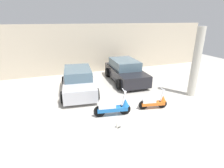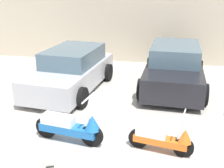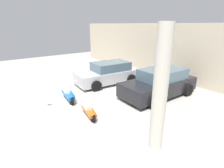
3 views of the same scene
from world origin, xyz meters
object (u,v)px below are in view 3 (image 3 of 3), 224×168
at_px(scooter_front_right, 89,110).
at_px(support_column_side, 160,91).
at_px(scooter_front_left, 68,93).
at_px(placard_near_left_scooter, 49,103).
at_px(car_rear_center, 159,83).
at_px(car_rear_left, 108,73).

relative_size(scooter_front_right, support_column_side, 0.37).
height_order(scooter_front_left, placard_near_left_scooter, scooter_front_left).
height_order(scooter_front_left, support_column_side, support_column_side).
distance_m(placard_near_left_scooter, support_column_side, 5.38).
bearing_deg(placard_near_left_scooter, scooter_front_right, 22.47).
distance_m(scooter_front_left, scooter_front_right, 1.97).
bearing_deg(scooter_front_left, scooter_front_right, 7.80).
xyz_separation_m(car_rear_center, support_column_side, (2.49, -3.37, 1.13)).
bearing_deg(car_rear_center, scooter_front_left, -26.57).
distance_m(scooter_front_right, placard_near_left_scooter, 2.29).
height_order(scooter_front_right, car_rear_center, car_rear_center).
xyz_separation_m(car_rear_center, placard_near_left_scooter, (-2.39, -4.91, -0.56)).
relative_size(placard_near_left_scooter, support_column_side, 0.07).
relative_size(car_rear_center, support_column_side, 1.17).
height_order(car_rear_center, support_column_side, support_column_side).
relative_size(car_rear_left, car_rear_center, 0.97).
relative_size(car_rear_left, placard_near_left_scooter, 15.68).
relative_size(scooter_front_right, placard_near_left_scooter, 5.17).
bearing_deg(car_rear_center, car_rear_left, -72.54).
height_order(car_rear_left, car_rear_center, car_rear_center).
distance_m(scooter_front_left, car_rear_left, 3.31).
distance_m(car_rear_center, support_column_side, 4.34).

